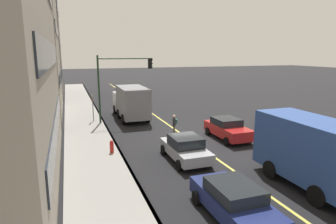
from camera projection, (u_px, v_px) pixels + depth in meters
name	position (u px, v px, depth m)	size (l,w,h in m)	color
ground	(184.00, 136.00, 22.01)	(200.00, 200.00, 0.00)	black
sidewalk_slab	(91.00, 144.00, 19.78)	(80.00, 3.41, 0.15)	gray
curb_edge	(114.00, 142.00, 20.30)	(80.00, 0.16, 0.15)	slate
lane_stripe_center	(184.00, 136.00, 22.01)	(80.00, 0.16, 0.01)	#D8CC4C
car_red	(228.00, 128.00, 21.21)	(4.20, 2.01, 1.50)	red
car_silver	(185.00, 148.00, 16.95)	(4.09, 1.99, 1.46)	#A8AAB2
car_navy	(234.00, 201.00, 10.92)	(4.32, 1.94, 1.42)	navy
truck_gray	(131.00, 102.00, 27.47)	(6.88, 2.49, 3.12)	silver
truck_blue	(330.00, 159.00, 12.49)	(8.34, 2.47, 3.23)	silver
pedestrian_with_backpack	(174.00, 124.00, 21.80)	(0.44, 0.45, 1.65)	brown
traffic_light_mast	(120.00, 77.00, 25.31)	(0.28, 4.92, 6.01)	#1E3823
street_sign_post	(93.00, 105.00, 26.02)	(0.60, 0.08, 2.71)	slate
fire_hydrant	(112.00, 148.00, 17.87)	(0.24, 0.24, 0.94)	red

